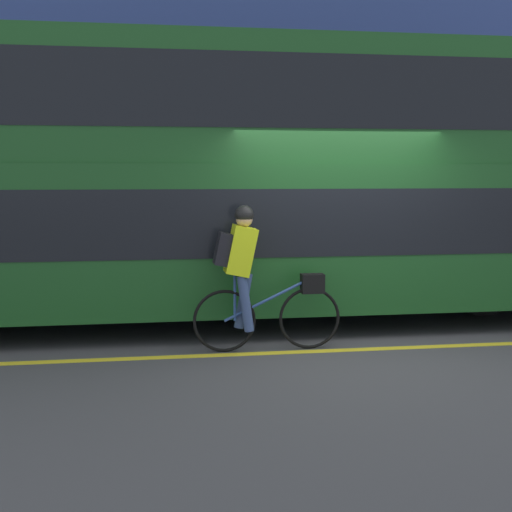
{
  "coord_description": "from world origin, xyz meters",
  "views": [
    {
      "loc": [
        -2.29,
        -7.81,
        2.0
      ],
      "look_at": [
        -0.94,
        0.73,
        1.0
      ],
      "focal_mm": 50.0,
      "sensor_mm": 36.0,
      "label": 1
    }
  ],
  "objects_px": {
    "cyclist_on_bike": "(252,273)",
    "trash_bin": "(7,260)",
    "bus": "(243,172)",
    "street_sign_post": "(74,209)"
  },
  "relations": [
    {
      "from": "cyclist_on_bike",
      "to": "trash_bin",
      "type": "height_order",
      "value": "cyclist_on_bike"
    },
    {
      "from": "bus",
      "to": "trash_bin",
      "type": "height_order",
      "value": "bus"
    },
    {
      "from": "cyclist_on_bike",
      "to": "trash_bin",
      "type": "distance_m",
      "value": 5.72
    },
    {
      "from": "bus",
      "to": "trash_bin",
      "type": "xyz_separation_m",
      "value": [
        -3.6,
        2.95,
        -1.47
      ]
    },
    {
      "from": "street_sign_post",
      "to": "trash_bin",
      "type": "bearing_deg",
      "value": 179.65
    },
    {
      "from": "bus",
      "to": "trash_bin",
      "type": "relative_size",
      "value": 12.88
    },
    {
      "from": "trash_bin",
      "to": "cyclist_on_bike",
      "type": "bearing_deg",
      "value": -52.6
    },
    {
      "from": "bus",
      "to": "cyclist_on_bike",
      "type": "xyz_separation_m",
      "value": [
        -0.13,
        -1.59,
        -1.14
      ]
    },
    {
      "from": "bus",
      "to": "street_sign_post",
      "type": "distance_m",
      "value": 3.89
    },
    {
      "from": "bus",
      "to": "street_sign_post",
      "type": "bearing_deg",
      "value": 130.13
    }
  ]
}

